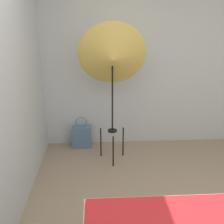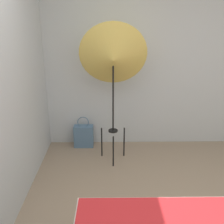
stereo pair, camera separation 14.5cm
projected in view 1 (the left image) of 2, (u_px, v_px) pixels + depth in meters
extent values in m
cube|color=#B7BCC1|center=(126.00, 65.00, 4.02)|extent=(8.00, 0.05, 2.60)
cube|color=#B7BCC1|center=(15.00, 87.00, 2.74)|extent=(0.05, 8.00, 2.60)
cube|color=red|center=(173.00, 217.00, 2.09)|extent=(1.41, 0.49, 0.04)
cylinder|color=black|center=(113.00, 151.00, 3.64)|extent=(0.02, 0.02, 0.46)
cylinder|color=black|center=(101.00, 142.00, 3.90)|extent=(0.02, 0.02, 0.46)
cylinder|color=black|center=(123.00, 142.00, 3.92)|extent=(0.02, 0.02, 0.46)
cylinder|color=black|center=(112.00, 131.00, 3.74)|extent=(0.13, 0.13, 0.02)
cylinder|color=black|center=(112.00, 96.00, 3.56)|extent=(0.02, 0.02, 1.04)
cone|color=#D1B251|center=(112.00, 57.00, 3.39)|extent=(0.91, 0.49, 0.90)
cube|color=slate|center=(82.00, 137.00, 4.21)|extent=(0.31, 0.16, 0.35)
torus|color=slate|center=(81.00, 123.00, 4.13)|extent=(0.18, 0.01, 0.18)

